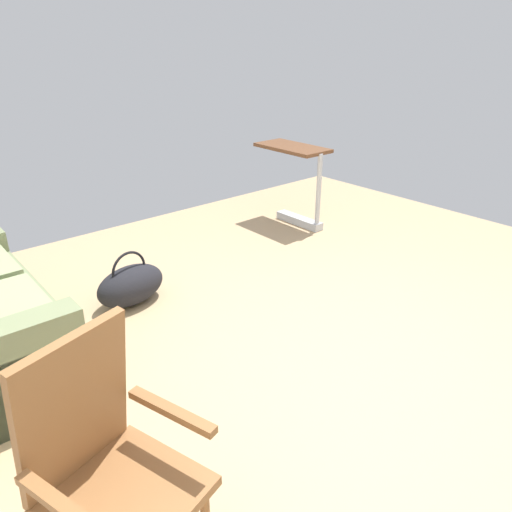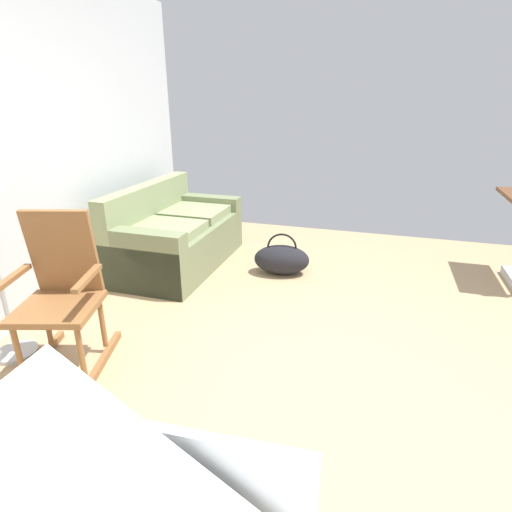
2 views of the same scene
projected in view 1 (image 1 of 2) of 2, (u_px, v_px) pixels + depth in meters
The scene contains 4 objects.
ground_plane at pixel (350, 357), 3.15m from camera, with size 6.38×6.38×0.00m, color tan.
rocking_chair at pixel (109, 477), 1.68m from camera, with size 0.86×0.67×1.05m.
overbed_table at pixel (297, 176), 5.20m from camera, with size 0.84×0.41×0.84m.
duffel_bag at pixel (131, 285), 3.73m from camera, with size 0.40×0.60×0.43m.
Camera 1 is at (-1.57, 2.16, 1.89)m, focal length 34.11 mm.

